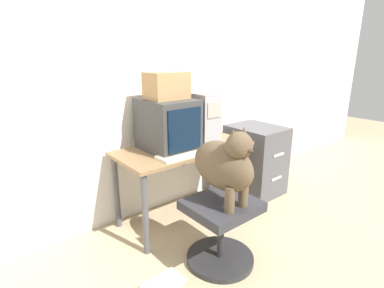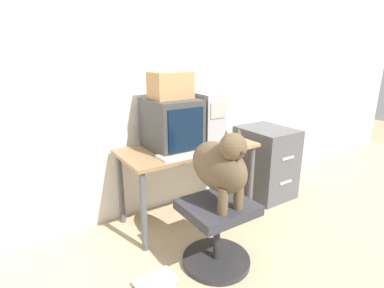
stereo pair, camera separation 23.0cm
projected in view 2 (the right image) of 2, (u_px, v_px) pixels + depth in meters
ground_plane at (206, 230)px, 2.65m from camera, size 12.00×12.00×0.00m
wall_back at (167, 76)px, 2.80m from camera, size 8.00×0.05×2.60m
desk at (188, 157)px, 2.71m from camera, size 1.23×0.59×0.70m
crt_monitor at (171, 124)px, 2.56m from camera, size 0.39×0.48×0.44m
pc_tower at (201, 118)px, 2.73m from camera, size 0.20×0.49×0.47m
keyboard at (186, 154)px, 2.45m from camera, size 0.46×0.17×0.03m
computer_mouse at (217, 148)px, 2.60m from camera, size 0.06×0.05×0.03m
office_chair at (217, 230)px, 2.17m from camera, size 0.51×0.51×0.50m
dog at (221, 165)px, 2.01m from camera, size 0.24×0.53×0.57m
filing_cabinet at (265, 162)px, 3.25m from camera, size 0.47×0.59×0.75m
cardboard_box at (170, 85)px, 2.47m from camera, size 0.33×0.24×0.22m
book_stack_floor at (156, 282)px, 2.03m from camera, size 0.28×0.18×0.04m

